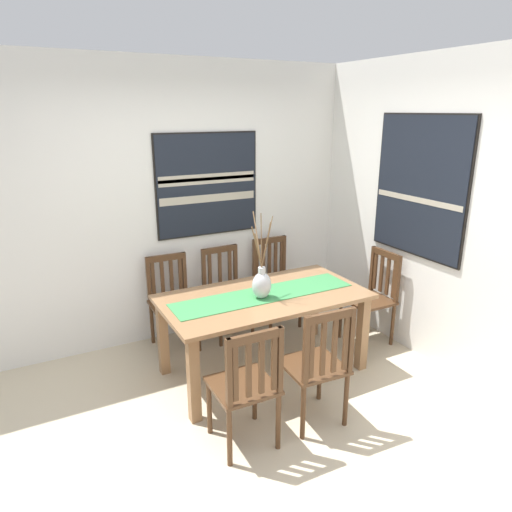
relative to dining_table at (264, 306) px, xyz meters
name	(u,v)px	position (x,y,z in m)	size (l,w,h in m)	color
ground_plane	(269,431)	(-0.35, -0.73, -0.64)	(6.40, 6.40, 0.03)	beige
wall_back	(177,204)	(-0.35, 1.13, 0.73)	(6.40, 0.12, 2.70)	silver
wall_side	(467,222)	(1.51, -0.73, 0.73)	(0.12, 6.40, 2.70)	silver
dining_table	(264,306)	(0.00, 0.00, 0.00)	(1.74, 0.91, 0.73)	#8E6642
table_runner	(264,294)	(0.00, 0.00, 0.11)	(1.60, 0.36, 0.01)	#388447
centerpiece_vase	(262,283)	(-0.05, -0.06, 0.24)	(0.22, 0.28, 0.71)	silver
chair_0	(226,291)	(0.02, 0.83, -0.15)	(0.43, 0.43, 0.90)	#4C301C
chair_1	(318,364)	(-0.01, -0.82, -0.13)	(0.44, 0.44, 0.95)	#4C301C
chair_2	(246,385)	(-0.57, -0.81, -0.14)	(0.43, 0.43, 0.93)	#4C301C
chair_3	(373,296)	(1.23, 0.00, -0.14)	(0.43, 0.43, 0.92)	#4C301C
chair_4	(172,300)	(-0.55, 0.84, -0.15)	(0.43, 0.43, 0.90)	#4C301C
chair_5	(275,280)	(0.59, 0.83, -0.13)	(0.43, 0.43, 0.93)	#4C301C
painting_on_back_wall	(207,185)	(-0.06, 1.06, 0.90)	(1.06, 0.05, 1.01)	black
painting_on_side_wall	(420,187)	(1.44, -0.26, 0.96)	(0.05, 1.04, 1.25)	black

